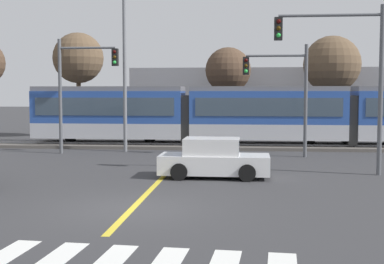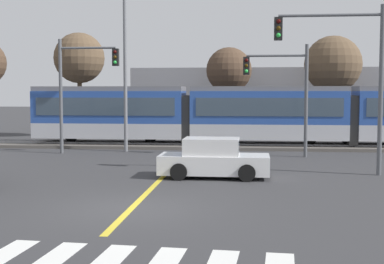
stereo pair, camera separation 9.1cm
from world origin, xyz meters
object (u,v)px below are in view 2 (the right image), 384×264
(light_rail_tram, at_px, (268,113))
(street_lamp_centre, at_px, (128,62))
(bare_tree_west, at_px, (79,58))
(bare_tree_east, at_px, (229,71))
(traffic_light_far_right, at_px, (284,84))
(traffic_light_far_left, at_px, (80,79))
(traffic_light_mid_right, at_px, (346,63))
(sedan_crossing, at_px, (214,159))
(bare_tree_far_east, at_px, (333,65))

(light_rail_tram, relative_size, street_lamp_centre, 3.20)
(bare_tree_west, bearing_deg, bare_tree_east, -3.31)
(traffic_light_far_right, bearing_deg, street_lamp_centre, 169.29)
(traffic_light_far_left, distance_m, street_lamp_centre, 2.83)
(bare_tree_west, xyz_separation_m, bare_tree_east, (10.77, -0.62, -0.94))
(light_rail_tram, relative_size, traffic_light_mid_right, 4.20)
(sedan_crossing, relative_size, traffic_light_far_right, 0.75)
(traffic_light_mid_right, xyz_separation_m, bare_tree_east, (-5.13, 15.34, 0.31))
(traffic_light_mid_right, bearing_deg, traffic_light_far_right, 109.53)
(light_rail_tram, height_order, bare_tree_west, bare_tree_west)
(bare_tree_far_east, bearing_deg, traffic_light_far_left, -147.58)
(light_rail_tram, bearing_deg, traffic_light_mid_right, -75.45)
(traffic_light_far_left, bearing_deg, bare_tree_far_east, 32.42)
(light_rail_tram, xyz_separation_m, traffic_light_far_left, (-10.02, -4.18, 1.91))
(street_lamp_centre, bearing_deg, light_rail_tram, 20.76)
(light_rail_tram, xyz_separation_m, bare_tree_west, (-13.26, 5.82, 3.64))
(traffic_light_mid_right, distance_m, street_lamp_centre, 12.61)
(light_rail_tram, xyz_separation_m, traffic_light_far_right, (0.62, -4.49, 1.62))
(sedan_crossing, height_order, traffic_light_far_right, traffic_light_far_right)
(bare_tree_east, bearing_deg, bare_tree_far_east, -1.42)
(bare_tree_west, bearing_deg, traffic_light_far_left, -72.04)
(traffic_light_mid_right, bearing_deg, bare_tree_far_east, 83.10)
(traffic_light_far_right, bearing_deg, traffic_light_mid_right, -70.47)
(traffic_light_mid_right, height_order, traffic_light_far_right, traffic_light_mid_right)
(traffic_light_mid_right, distance_m, traffic_light_far_left, 14.00)
(bare_tree_west, xyz_separation_m, bare_tree_far_east, (17.73, -0.80, -0.58))
(traffic_light_far_right, relative_size, bare_tree_east, 0.89)
(traffic_light_far_left, relative_size, bare_tree_east, 0.96)
(bare_tree_far_east, bearing_deg, traffic_light_mid_right, -96.90)
(traffic_light_far_left, bearing_deg, street_lamp_centre, 28.52)
(street_lamp_centre, relative_size, bare_tree_east, 1.38)
(sedan_crossing, bearing_deg, traffic_light_mid_right, 13.65)
(bare_tree_west, relative_size, bare_tree_far_east, 1.07)
(sedan_crossing, xyz_separation_m, traffic_light_far_left, (-7.55, 7.21, 3.26))
(traffic_light_far_right, height_order, street_lamp_centre, street_lamp_centre)
(traffic_light_far_left, bearing_deg, bare_tree_east, 51.25)
(sedan_crossing, bearing_deg, bare_tree_east, 90.11)
(light_rail_tram, xyz_separation_m, bare_tree_east, (-2.49, 5.20, 2.69))
(light_rail_tram, distance_m, street_lamp_centre, 8.71)
(light_rail_tram, relative_size, traffic_light_far_left, 4.61)
(traffic_light_mid_right, bearing_deg, light_rail_tram, 104.55)
(traffic_light_far_left, bearing_deg, light_rail_tram, 22.65)
(bare_tree_west, distance_m, bare_tree_far_east, 17.76)
(light_rail_tram, distance_m, bare_tree_far_east, 7.39)
(traffic_light_mid_right, xyz_separation_m, street_lamp_centre, (-10.32, 7.23, 0.50))
(traffic_light_mid_right, bearing_deg, traffic_light_far_left, 154.74)
(sedan_crossing, distance_m, traffic_light_far_right, 8.12)
(sedan_crossing, xyz_separation_m, traffic_light_far_right, (3.09, 6.90, 2.96))
(traffic_light_far_right, xyz_separation_m, bare_tree_west, (-13.88, 10.31, 2.02))
(sedan_crossing, height_order, traffic_light_far_left, traffic_light_far_left)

